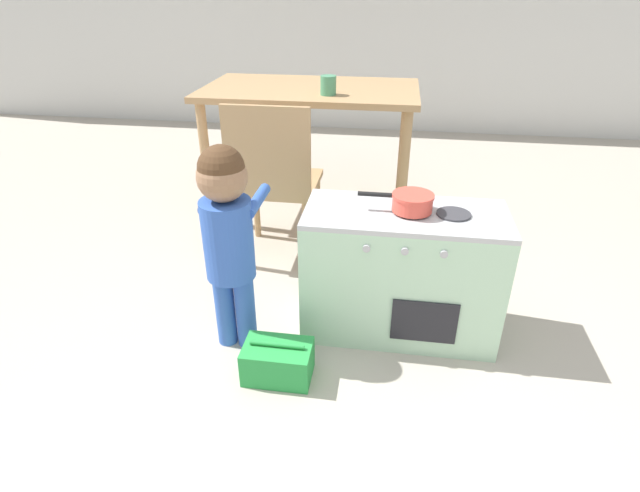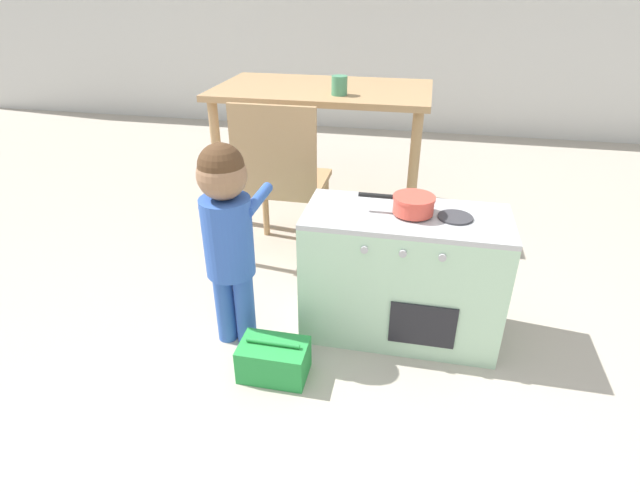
% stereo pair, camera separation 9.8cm
% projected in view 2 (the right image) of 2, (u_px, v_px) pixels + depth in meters
% --- Properties ---
extents(play_kitchen, '(0.79, 0.37, 0.56)m').
position_uv_depth(play_kitchen, '(402.00, 275.00, 2.05)').
color(play_kitchen, '#B2DBB7').
rests_on(play_kitchen, ground_plane).
extents(toy_pot, '(0.29, 0.16, 0.07)m').
position_uv_depth(toy_pot, '(413.00, 203.00, 1.89)').
color(toy_pot, '#E04C3D').
rests_on(toy_pot, play_kitchen).
extents(child_figure, '(0.22, 0.34, 0.85)m').
position_uv_depth(child_figure, '(227.00, 223.00, 1.86)').
color(child_figure, '#335BB7').
rests_on(child_figure, ground_plane).
extents(toy_basket, '(0.26, 0.17, 0.16)m').
position_uv_depth(toy_basket, '(274.00, 360.00, 1.90)').
color(toy_basket, green).
rests_on(toy_basket, ground_plane).
extents(dining_table, '(1.26, 0.75, 0.77)m').
position_uv_depth(dining_table, '(323.00, 105.00, 2.98)').
color(dining_table, tan).
rests_on(dining_table, ground_plane).
extents(dining_chair_near, '(0.41, 0.41, 0.85)m').
position_uv_depth(dining_chair_near, '(282.00, 179.00, 2.50)').
color(dining_chair_near, tan).
rests_on(dining_chair_near, ground_plane).
extents(cup_on_table, '(0.09, 0.09, 0.10)m').
position_uv_depth(cup_on_table, '(339.00, 85.00, 2.72)').
color(cup_on_table, '#478E66').
rests_on(cup_on_table, dining_table).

